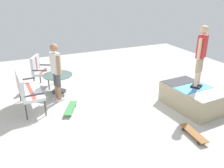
{
  "coord_description": "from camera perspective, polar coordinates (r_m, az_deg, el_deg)",
  "views": [
    {
      "loc": [
        -5.25,
        2.47,
        3.14
      ],
      "look_at": [
        0.15,
        0.04,
        0.7
      ],
      "focal_mm": 38.87,
      "sensor_mm": 36.0,
      "label": 1
    }
  ],
  "objects": [
    {
      "name": "person_skater",
      "position": [
        6.59,
        20.24,
        6.93
      ],
      "size": [
        0.35,
        0.43,
        1.63
      ],
      "color": "black",
      "rests_on": "skate_ramp"
    },
    {
      "name": "skate_ramp",
      "position": [
        6.95,
        18.51,
        -2.98
      ],
      "size": [
        1.69,
        1.89,
        0.59
      ],
      "color": "tan",
      "rests_on": "ground_plane"
    },
    {
      "name": "patio_bench",
      "position": [
        6.76,
        -19.65,
        -0.89
      ],
      "size": [
        1.27,
        0.6,
        1.02
      ],
      "color": "#38383D",
      "rests_on": "ground_plane"
    },
    {
      "name": "person_watching",
      "position": [
        6.94,
        -13.07,
        3.63
      ],
      "size": [
        0.47,
        0.3,
        1.67
      ],
      "color": "silver",
      "rests_on": "ground_plane"
    },
    {
      "name": "patio_table",
      "position": [
        7.67,
        -12.58,
        0.97
      ],
      "size": [
        0.9,
        0.9,
        0.57
      ],
      "color": "#38383D",
      "rests_on": "ground_plane"
    },
    {
      "name": "patio_chair_near_house",
      "position": [
        8.21,
        -16.69,
        3.53
      ],
      "size": [
        0.8,
        0.78,
        1.02
      ],
      "color": "#38383D",
      "rests_on": "ground_plane"
    },
    {
      "name": "skateboard_spare",
      "position": [
        5.77,
        18.64,
        -10.9
      ],
      "size": [
        0.81,
        0.27,
        0.1
      ],
      "color": "brown",
      "rests_on": "ground_plane"
    },
    {
      "name": "ground_plane",
      "position": [
        6.62,
        0.82,
        -6.41
      ],
      "size": [
        12.0,
        12.0,
        0.1
      ],
      "primitive_type": "cube",
      "color": "beige"
    },
    {
      "name": "skateboard_by_bench",
      "position": [
        6.58,
        -9.73,
        -5.62
      ],
      "size": [
        0.8,
        0.55,
        0.1
      ],
      "color": "#3F8C4C",
      "rests_on": "ground_plane"
    }
  ]
}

